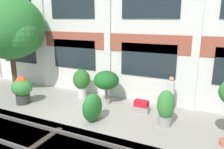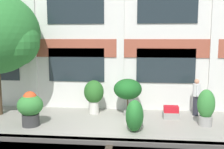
% 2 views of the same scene
% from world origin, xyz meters
% --- Properties ---
extents(ground_plane, '(80.00, 80.00, 0.00)m').
position_xyz_m(ground_plane, '(0.00, 0.00, 0.00)').
color(ground_plane, '#9E998E').
extents(apartment_facade, '(18.27, 0.64, 8.27)m').
position_xyz_m(apartment_facade, '(0.00, 3.23, 4.11)').
color(apartment_facade, silver).
rests_on(apartment_facade, ground).
extents(potted_plant_glazed_jar, '(0.94, 0.94, 1.61)m').
position_xyz_m(potted_plant_glazed_jar, '(-1.20, 2.11, 0.97)').
color(potted_plant_glazed_jar, beige).
rests_on(potted_plant_glazed_jar, ground).
extents(potted_plant_stone_basin, '(1.04, 1.04, 1.45)m').
position_xyz_m(potted_plant_stone_basin, '(-3.51, 0.06, 0.81)').
color(potted_plant_stone_basin, '#333333').
rests_on(potted_plant_stone_basin, ground).
extents(potted_plant_square_trough, '(0.75, 0.49, 0.57)m').
position_xyz_m(potted_plant_square_trough, '(2.39, 1.65, 0.27)').
color(potted_plant_square_trough, gray).
rests_on(potted_plant_square_trough, ground).
extents(potted_plant_tall_urn, '(1.30, 1.30, 1.74)m').
position_xyz_m(potted_plant_tall_urn, '(0.42, 1.90, 1.24)').
color(potted_plant_tall_urn, gray).
rests_on(potted_plant_tall_urn, ground).
extents(potted_plant_fluted_column, '(0.71, 0.71, 1.52)m').
position_xyz_m(potted_plant_fluted_column, '(3.69, 0.80, 0.83)').
color(potted_plant_fluted_column, gray).
rests_on(potted_plant_fluted_column, ground).
extents(resident_by_doorway, '(0.34, 0.53, 1.73)m').
position_xyz_m(resident_by_doorway, '(3.60, 2.25, 0.93)').
color(resident_by_doorway, '#282833').
rests_on(resident_by_doorway, ground).
extents(topiary_hedge, '(0.74, 1.16, 1.22)m').
position_xyz_m(topiary_hedge, '(0.77, -0.11, 0.61)').
color(topiary_hedge, '#236B28').
rests_on(topiary_hedge, ground).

